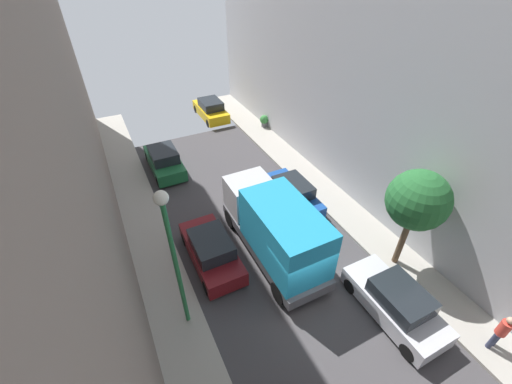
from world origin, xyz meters
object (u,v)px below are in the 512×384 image
(parked_car_right_1, at_px, (396,303))
(lamp_post, at_px, (172,247))
(street_tree_1, at_px, (418,201))
(potted_plant_0, at_px, (264,120))
(parked_car_right_3, at_px, (211,110))
(parked_car_right_2, at_px, (291,194))
(delivery_truck, at_px, (275,228))
(parked_car_left_3, at_px, (211,251))
(pedestrian, at_px, (501,332))
(parked_car_left_4, at_px, (164,161))

(parked_car_right_1, height_order, lamp_post, lamp_post)
(lamp_post, bearing_deg, parked_car_right_1, -24.23)
(street_tree_1, relative_size, lamp_post, 0.77)
(potted_plant_0, bearing_deg, street_tree_1, -94.01)
(potted_plant_0, height_order, lamp_post, lamp_post)
(parked_car_right_3, relative_size, potted_plant_0, 4.58)
(parked_car_right_2, bearing_deg, parked_car_right_1, -90.00)
(parked_car_right_1, distance_m, potted_plant_0, 16.96)
(delivery_truck, bearing_deg, lamp_post, -162.27)
(parked_car_right_2, xyz_separation_m, potted_plant_0, (3.06, 9.04, -0.05))
(parked_car_right_2, bearing_deg, parked_car_left_3, -160.19)
(parked_car_right_1, distance_m, parked_car_right_2, 7.64)
(parked_car_right_2, relative_size, pedestrian, 2.44)
(parked_car_left_4, relative_size, delivery_truck, 0.64)
(street_tree_1, bearing_deg, parked_car_left_4, 121.03)
(lamp_post, bearing_deg, parked_car_left_3, 51.78)
(delivery_truck, bearing_deg, pedestrian, -56.67)
(parked_car_left_3, bearing_deg, parked_car_right_3, 69.74)
(parked_car_left_3, relative_size, pedestrian, 2.44)
(parked_car_right_3, bearing_deg, parked_car_left_3, -110.26)
(parked_car_right_2, height_order, potted_plant_0, parked_car_right_2)
(pedestrian, xyz_separation_m, lamp_post, (-9.44, 5.90, 3.10))
(parked_car_right_2, relative_size, delivery_truck, 0.64)
(street_tree_1, bearing_deg, potted_plant_0, 85.99)
(pedestrian, xyz_separation_m, street_tree_1, (-0.12, 4.48, 2.62))
(parked_car_right_2, bearing_deg, parked_car_right_3, 90.00)
(delivery_truck, bearing_deg, parked_car_right_2, 46.92)
(parked_car_left_4, distance_m, parked_car_right_1, 15.20)
(parked_car_left_4, xyz_separation_m, parked_car_right_2, (5.40, -6.57, 0.00))
(delivery_truck, relative_size, pedestrian, 3.84)
(pedestrian, distance_m, street_tree_1, 5.19)
(parked_car_left_4, distance_m, parked_car_right_2, 8.50)
(parked_car_left_3, relative_size, street_tree_1, 0.88)
(parked_car_right_3, relative_size, street_tree_1, 0.88)
(parked_car_right_2, bearing_deg, lamp_post, -149.16)
(parked_car_right_3, bearing_deg, potted_plant_0, -49.98)
(parked_car_right_3, distance_m, delivery_truck, 15.84)
(parked_car_right_3, distance_m, potted_plant_0, 4.76)
(parked_car_left_3, relative_size, parked_car_right_3, 1.00)
(parked_car_right_2, relative_size, parked_car_right_3, 1.00)
(delivery_truck, distance_m, potted_plant_0, 13.29)
(parked_car_left_4, distance_m, potted_plant_0, 8.81)
(parked_car_left_3, distance_m, parked_car_right_3, 15.59)
(parked_car_right_3, height_order, delivery_truck, delivery_truck)
(parked_car_left_3, xyz_separation_m, lamp_post, (-1.90, -2.41, 3.45))
(delivery_truck, height_order, lamp_post, lamp_post)
(parked_car_left_4, height_order, pedestrian, pedestrian)
(street_tree_1, bearing_deg, parked_car_right_3, 96.25)
(parked_car_right_2, bearing_deg, pedestrian, -78.19)
(parked_car_left_4, relative_size, parked_car_right_2, 1.00)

